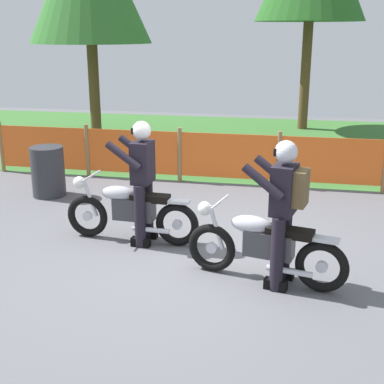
{
  "coord_description": "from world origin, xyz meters",
  "views": [
    {
      "loc": [
        1.25,
        -6.21,
        2.81
      ],
      "look_at": [
        0.02,
        -0.14,
        0.9
      ],
      "focal_mm": 49.0,
      "sensor_mm": 36.0,
      "label": 1
    }
  ],
  "objects_px": {
    "motorcycle_lead": "(130,211)",
    "rider_lead": "(142,178)",
    "rider_trailing": "(284,206)",
    "oil_drum": "(48,171)",
    "motorcycle_trailing": "(264,246)"
  },
  "relations": [
    {
      "from": "motorcycle_lead",
      "to": "motorcycle_trailing",
      "type": "height_order",
      "value": "motorcycle_lead"
    },
    {
      "from": "rider_trailing",
      "to": "oil_drum",
      "type": "height_order",
      "value": "rider_trailing"
    },
    {
      "from": "rider_trailing",
      "to": "oil_drum",
      "type": "xyz_separation_m",
      "value": [
        -4.16,
        2.63,
        -0.51
      ]
    },
    {
      "from": "motorcycle_trailing",
      "to": "rider_lead",
      "type": "xyz_separation_m",
      "value": [
        -1.71,
        0.85,
        0.48
      ]
    },
    {
      "from": "motorcycle_lead",
      "to": "oil_drum",
      "type": "bearing_deg",
      "value": -36.59
    },
    {
      "from": "rider_trailing",
      "to": "oil_drum",
      "type": "relative_size",
      "value": 1.92
    },
    {
      "from": "motorcycle_lead",
      "to": "oil_drum",
      "type": "relative_size",
      "value": 2.19
    },
    {
      "from": "motorcycle_trailing",
      "to": "rider_trailing",
      "type": "xyz_separation_m",
      "value": [
        0.2,
        -0.04,
        0.51
      ]
    },
    {
      "from": "rider_trailing",
      "to": "oil_drum",
      "type": "bearing_deg",
      "value": -19.86
    },
    {
      "from": "rider_lead",
      "to": "rider_trailing",
      "type": "distance_m",
      "value": 2.11
    },
    {
      "from": "motorcycle_trailing",
      "to": "oil_drum",
      "type": "relative_size",
      "value": 2.16
    },
    {
      "from": "motorcycle_lead",
      "to": "motorcycle_trailing",
      "type": "distance_m",
      "value": 2.08
    },
    {
      "from": "motorcycle_trailing",
      "to": "rider_trailing",
      "type": "relative_size",
      "value": 1.12
    },
    {
      "from": "motorcycle_lead",
      "to": "rider_lead",
      "type": "xyz_separation_m",
      "value": [
        0.19,
        -0.01,
        0.48
      ]
    },
    {
      "from": "oil_drum",
      "to": "motorcycle_trailing",
      "type": "bearing_deg",
      "value": -33.12
    }
  ]
}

